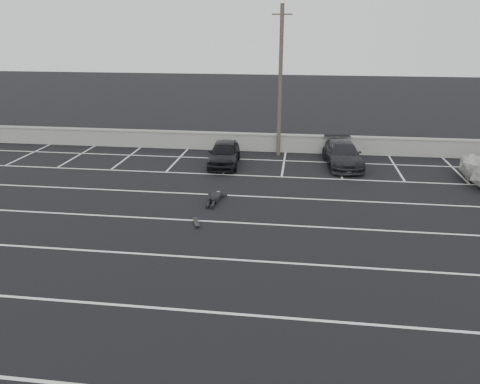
# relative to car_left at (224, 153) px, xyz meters

# --- Properties ---
(ground) EXTENTS (120.00, 120.00, 0.00)m
(ground) POSITION_rel_car_left_xyz_m (2.21, -10.75, -0.66)
(ground) COLOR black
(ground) RESTS_ON ground
(seawall) EXTENTS (50.00, 0.45, 1.06)m
(seawall) POSITION_rel_car_left_xyz_m (2.21, 3.25, -0.12)
(seawall) COLOR gray
(seawall) RESTS_ON ground
(stall_lines) EXTENTS (36.00, 20.05, 0.01)m
(stall_lines) POSITION_rel_car_left_xyz_m (2.13, -6.35, -0.66)
(stall_lines) COLOR silver
(stall_lines) RESTS_ON ground
(car_left) EXTENTS (1.82, 3.99, 1.33)m
(car_left) POSITION_rel_car_left_xyz_m (0.00, 0.00, 0.00)
(car_left) COLOR black
(car_left) RESTS_ON ground
(car_right) EXTENTS (2.20, 4.52, 1.27)m
(car_right) POSITION_rel_car_left_xyz_m (6.36, 0.70, -0.03)
(car_right) COLOR black
(car_right) RESTS_ON ground
(utility_pole) EXTENTS (1.10, 0.22, 8.28)m
(utility_pole) POSITION_rel_car_left_xyz_m (2.80, 2.45, 3.53)
(utility_pole) COLOR #4C4238
(utility_pole) RESTS_ON ground
(trash_bin) EXTENTS (0.72, 0.72, 0.85)m
(trash_bin) POSITION_rel_car_left_xyz_m (5.96, 2.05, -0.23)
(trash_bin) COLOR #2A2A2D
(trash_bin) RESTS_ON ground
(person) EXTENTS (1.10, 2.34, 0.45)m
(person) POSITION_rel_car_left_xyz_m (0.51, -5.35, -0.44)
(person) COLOR black
(person) RESTS_ON ground
(skateboard) EXTENTS (0.41, 0.73, 0.09)m
(skateboard) POSITION_rel_car_left_xyz_m (0.25, -8.10, -0.60)
(skateboard) COLOR black
(skateboard) RESTS_ON ground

